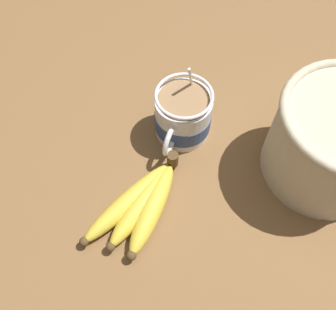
% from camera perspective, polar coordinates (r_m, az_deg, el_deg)
% --- Properties ---
extents(table, '(1.31, 1.31, 0.03)m').
position_cam_1_polar(table, '(0.70, -3.02, -0.41)').
color(table, brown).
rests_on(table, ground).
extents(coffee_mug, '(0.16, 0.10, 0.15)m').
position_cam_1_polar(coffee_mug, '(0.68, 2.26, 5.96)').
color(coffee_mug, silver).
rests_on(coffee_mug, table).
extents(banana_bunch, '(0.20, 0.11, 0.04)m').
position_cam_1_polar(banana_bunch, '(0.63, -4.16, -7.50)').
color(banana_bunch, '#4C381E').
rests_on(banana_bunch, table).
extents(woven_basket, '(0.22, 0.22, 0.16)m').
position_cam_1_polar(woven_basket, '(0.66, 24.25, 1.95)').
color(woven_basket, beige).
rests_on(woven_basket, table).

